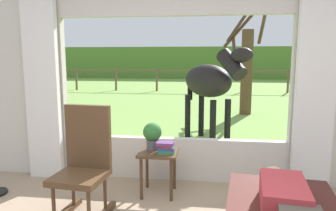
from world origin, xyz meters
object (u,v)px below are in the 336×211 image
object	(u,v)px
side_table	(158,159)
pasture_tree	(246,67)
potted_plant	(152,134)
rocking_chair	(84,163)
book_stack	(165,147)
reclining_person	(290,209)
horse	(210,82)

from	to	relation	value
side_table	pasture_tree	distance (m)	5.84
side_table	potted_plant	xyz separation A→B (m)	(-0.08, 0.06, 0.28)
rocking_chair	side_table	bearing A→B (deg)	47.50
book_stack	rocking_chair	bearing A→B (deg)	-144.71
reclining_person	pasture_tree	xyz separation A→B (m)	(0.43, 6.82, 0.82)
reclining_person	pasture_tree	bearing A→B (deg)	93.18
rocking_chair	side_table	xyz separation A→B (m)	(0.66, 0.59, -0.12)
reclining_person	potted_plant	world-z (taller)	potted_plant
reclining_person	horse	size ratio (longest dim) A/B	0.83
rocking_chair	horse	distance (m)	3.20
book_stack	horse	world-z (taller)	horse
book_stack	pasture_tree	distance (m)	5.85
reclining_person	book_stack	bearing A→B (deg)	138.11
potted_plant	book_stack	xyz separation A→B (m)	(0.17, -0.12, -0.12)
potted_plant	horse	distance (m)	2.38
horse	reclining_person	bearing A→B (deg)	63.97
side_table	potted_plant	world-z (taller)	potted_plant
pasture_tree	horse	bearing A→B (deg)	-107.18
reclining_person	potted_plant	bearing A→B (deg)	139.58
horse	potted_plant	bearing A→B (deg)	38.36
rocking_chair	book_stack	xyz separation A→B (m)	(0.75, 0.53, 0.04)
potted_plant	horse	size ratio (longest dim) A/B	0.18
potted_plant	reclining_person	bearing A→B (deg)	-47.21
potted_plant	horse	bearing A→B (deg)	73.49
horse	rocking_chair	bearing A→B (deg)	31.65
potted_plant	book_stack	size ratio (longest dim) A/B	1.52
horse	pasture_tree	distance (m)	3.40
reclining_person	horse	bearing A→B (deg)	105.89
side_table	reclining_person	bearing A→B (deg)	-47.81
pasture_tree	book_stack	bearing A→B (deg)	-104.95
horse	book_stack	bearing A→B (deg)	43.07
side_table	pasture_tree	bearing A→B (deg)	74.02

